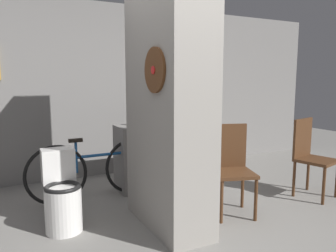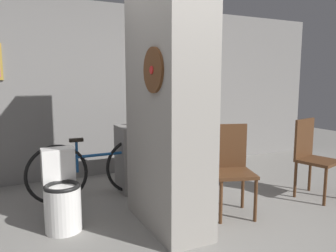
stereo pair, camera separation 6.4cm
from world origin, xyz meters
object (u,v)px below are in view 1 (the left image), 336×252
toilet (62,196)px  chair_near_pillar (231,165)px  chair_by_doorway (310,154)px  bicycle (97,169)px  bottle_tall (144,117)px

toilet → chair_near_pillar: (1.73, -0.41, 0.20)m
toilet → chair_by_doorway: chair_by_doorway is taller
bicycle → bottle_tall: (0.69, 0.11, 0.60)m
chair_by_doorway → toilet: bearing=157.5°
chair_near_pillar → chair_by_doorway: same height
bicycle → toilet: bearing=-127.6°
chair_near_pillar → bicycle: chair_near_pillar is taller
chair_near_pillar → bottle_tall: bottle_tall is taller
toilet → bicycle: bearing=52.4°
bicycle → bottle_tall: bearing=8.7°
toilet → chair_by_doorway: 3.00m
toilet → bottle_tall: (1.20, 0.78, 0.63)m
chair_by_doorway → bottle_tall: (-1.76, 1.20, 0.43)m
chair_by_doorway → bicycle: bearing=141.5°
toilet → chair_near_pillar: 1.79m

